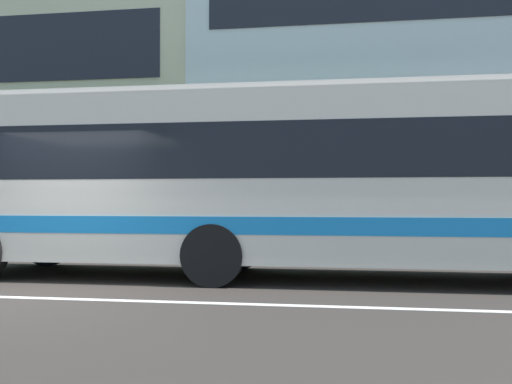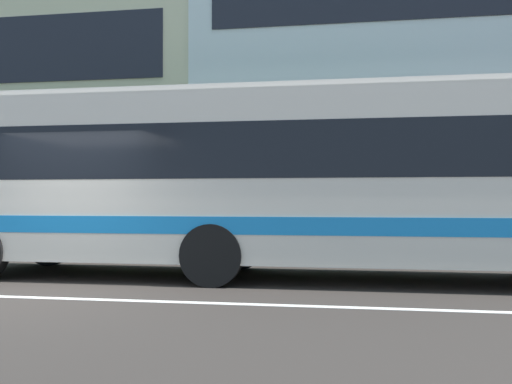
{
  "view_description": "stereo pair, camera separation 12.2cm",
  "coord_description": "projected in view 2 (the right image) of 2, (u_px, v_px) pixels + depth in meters",
  "views": [
    {
      "loc": [
        4.55,
        -7.58,
        1.4
      ],
      "look_at": [
        2.87,
        2.84,
        1.52
      ],
      "focal_mm": 40.87,
      "sensor_mm": 36.0,
      "label": 1
    },
    {
      "loc": [
        4.67,
        -7.56,
        1.4
      ],
      "look_at": [
        2.87,
        2.84,
        1.52
      ],
      "focal_mm": 40.87,
      "sensor_mm": 36.0,
      "label": 2
    }
  ],
  "objects": [
    {
      "name": "ground_plane",
      "position": [
        22.0,
        297.0,
        8.22
      ],
      "size": [
        160.0,
        160.0,
        0.0
      ],
      "primitive_type": "plane",
      "color": "#312B27"
    },
    {
      "name": "lane_centre_line",
      "position": [
        22.0,
        297.0,
        8.22
      ],
      "size": [
        60.0,
        0.16,
        0.01
      ],
      "primitive_type": "cube",
      "color": "silver",
      "rests_on": "ground_plane"
    },
    {
      "name": "hedge_row_far",
      "position": [
        25.0,
        231.0,
        15.35
      ],
      "size": [
        22.12,
        1.1,
        1.06
      ],
      "primitive_type": "cube",
      "color": "#1F4B1A",
      "rests_on": "ground_plane"
    },
    {
      "name": "apartment_block_right",
      "position": [
        480.0,
        46.0,
        20.46
      ],
      "size": [
        18.68,
        8.79,
        13.56
      ],
      "color": "silver",
      "rests_on": "ground_plane"
    },
    {
      "name": "transit_bus",
      "position": [
        267.0,
        176.0,
        10.26
      ],
      "size": [
        11.59,
        2.67,
        3.25
      ],
      "color": "beige",
      "rests_on": "ground_plane"
    }
  ]
}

